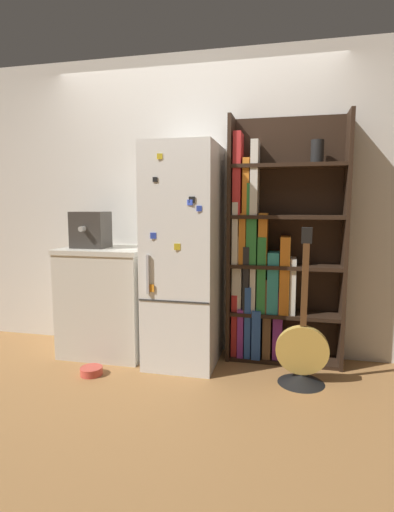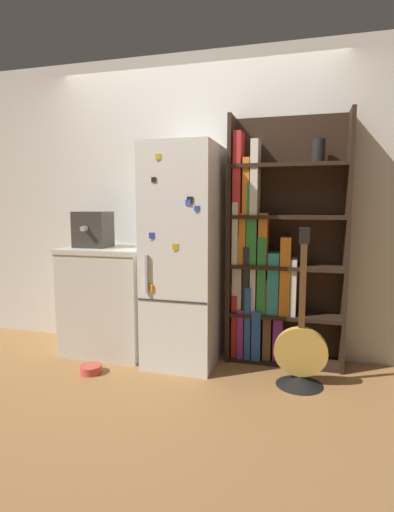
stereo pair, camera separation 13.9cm
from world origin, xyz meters
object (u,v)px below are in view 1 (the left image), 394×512
object	(u,v)px
espresso_machine	(91,230)
pet_bowl	(91,370)
bookshelf	(271,257)
refrigerator	(184,256)
guitar	(302,361)

from	to	relation	value
espresso_machine	pet_bowl	size ratio (longest dim) A/B	1.79
bookshelf	pet_bowl	size ratio (longest dim) A/B	11.62
refrigerator	bookshelf	distance (m)	0.72
refrigerator	guitar	world-z (taller)	refrigerator
refrigerator	bookshelf	size ratio (longest dim) A/B	0.88
espresso_machine	guitar	bearing A→B (deg)	-7.99
espresso_machine	refrigerator	bearing A→B (deg)	-1.02
refrigerator	guitar	xyz separation A→B (m)	(0.95, -0.24, -0.72)
bookshelf	guitar	distance (m)	0.87
espresso_machine	pet_bowl	world-z (taller)	espresso_machine
bookshelf	espresso_machine	xyz separation A→B (m)	(-1.53, -0.19, 0.22)
refrigerator	espresso_machine	xyz separation A→B (m)	(-0.84, 0.02, 0.20)
bookshelf	espresso_machine	bearing A→B (deg)	-172.90
bookshelf	pet_bowl	world-z (taller)	bookshelf
bookshelf	espresso_machine	distance (m)	1.56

